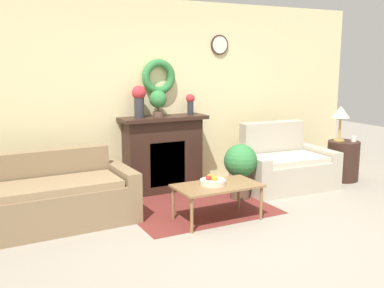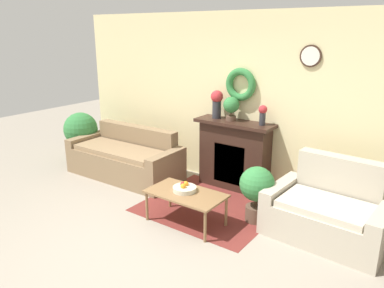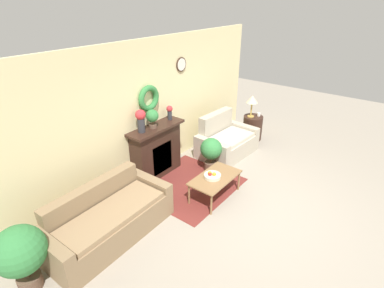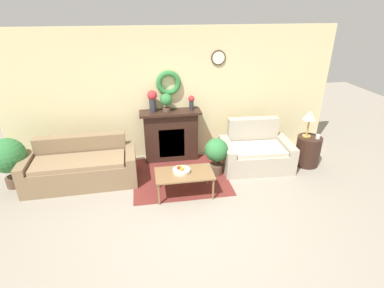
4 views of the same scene
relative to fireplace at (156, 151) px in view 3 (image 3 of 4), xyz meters
name	(u,v)px [view 3 (image 3 of 4)]	position (x,y,z in m)	size (l,w,h in m)	color
ground_plane	(261,217)	(0.10, -2.34, -0.55)	(16.00, 16.00, 0.00)	gray
floor_rug	(189,185)	(0.08, -0.77, -0.55)	(1.80, 1.66, 0.01)	maroon
wall_back	(150,110)	(0.09, 0.21, 0.81)	(6.80, 0.17, 2.70)	beige
fireplace	(156,151)	(0.00, 0.00, 0.00)	(1.25, 0.41, 1.09)	#331E16
couch_left	(108,220)	(-1.75, -0.65, -0.25)	(2.03, 0.91, 0.82)	#846B4C
loveseat_right	(226,141)	(1.67, -0.62, -0.24)	(1.43, 0.98, 0.94)	#B2A893
coffee_table	(215,179)	(0.08, -1.38, -0.16)	(1.00, 0.56, 0.43)	olive
fruit_bowl	(212,176)	(0.04, -1.35, -0.09)	(0.31, 0.31, 0.12)	beige
side_table_by_loveseat	(252,128)	(2.76, -0.74, -0.24)	(0.49, 0.49, 0.62)	#331E16
table_lamp	(252,100)	(2.70, -0.69, 0.50)	(0.28, 0.28, 0.55)	#B28E42
mug	(259,114)	(2.87, -0.83, 0.11)	(0.08, 0.08, 0.08)	silver
vase_on_mantel_left	(141,119)	(-0.34, 0.01, 0.79)	(0.19, 0.19, 0.44)	#2D2D33
vase_on_mantel_right	(170,111)	(0.44, 0.01, 0.71)	(0.13, 0.13, 0.30)	#2D2D33
potted_plant_on_mantel	(152,117)	(-0.07, -0.01, 0.76)	(0.25, 0.25, 0.37)	brown
potted_plant_floor_by_couch	(20,253)	(-2.97, -0.60, 0.05)	(0.63, 0.63, 0.95)	brown
potted_plant_floor_by_loveseat	(211,151)	(0.79, -0.80, -0.08)	(0.45, 0.45, 0.75)	brown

